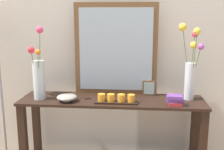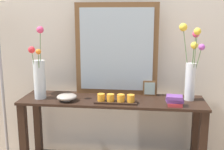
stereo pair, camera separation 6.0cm
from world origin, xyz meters
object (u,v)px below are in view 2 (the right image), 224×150
object	(u,v)px
book_stack	(175,101)
floor_lamp	(0,55)
vase_right	(191,68)
mirror_leaning	(116,50)
console_table	(112,134)
tall_vase_left	(39,75)
decorative_bowl	(67,97)
picture_frame_small	(150,88)
candle_tray	(116,99)

from	to	relation	value
book_stack	floor_lamp	size ratio (longest dim) A/B	0.08
vase_right	mirror_leaning	bearing A→B (deg)	169.48
vase_right	floor_lamp	xyz separation A→B (m)	(-1.51, -0.02, 0.08)
console_table	tall_vase_left	size ratio (longest dim) A/B	2.54
decorative_bowl	floor_lamp	bearing A→B (deg)	168.78
decorative_bowl	book_stack	bearing A→B (deg)	-1.62
tall_vase_left	floor_lamp	xyz separation A→B (m)	(-0.35, 0.07, 0.14)
console_table	floor_lamp	xyz separation A→B (m)	(-0.91, 0.03, 0.62)
picture_frame_small	book_stack	bearing A→B (deg)	-53.47
mirror_leaning	candle_tray	world-z (taller)	mirror_leaning
vase_right	picture_frame_small	xyz separation A→B (m)	(-0.30, 0.08, -0.19)
decorative_bowl	floor_lamp	size ratio (longest dim) A/B	0.09
mirror_leaning	vase_right	distance (m)	0.60
console_table	decorative_bowl	world-z (taller)	decorative_bowl
tall_vase_left	vase_right	bearing A→B (deg)	4.60
vase_right	decorative_bowl	bearing A→B (deg)	-171.87
mirror_leaning	picture_frame_small	distance (m)	0.41
tall_vase_left	book_stack	world-z (taller)	tall_vase_left
mirror_leaning	floor_lamp	distance (m)	0.94
decorative_bowl	tall_vase_left	bearing A→B (deg)	169.97
candle_tray	floor_lamp	size ratio (longest dim) A/B	0.20
tall_vase_left	picture_frame_small	world-z (taller)	tall_vase_left
vase_right	floor_lamp	bearing A→B (deg)	-179.30
picture_frame_small	decorative_bowl	xyz separation A→B (m)	(-0.63, -0.21, -0.03)
tall_vase_left	vase_right	world-z (taller)	vase_right
book_stack	floor_lamp	distance (m)	1.42
vase_right	picture_frame_small	distance (m)	0.37
tall_vase_left	candle_tray	bearing A→B (deg)	-4.54
decorative_bowl	candle_tray	bearing A→B (deg)	-1.21
vase_right	picture_frame_small	size ratio (longest dim) A/B	4.73
vase_right	console_table	bearing A→B (deg)	-175.58
candle_tray	picture_frame_small	distance (m)	0.34
candle_tray	console_table	bearing A→B (deg)	112.97
candle_tray	book_stack	distance (m)	0.43
picture_frame_small	decorative_bowl	distance (m)	0.66
mirror_leaning	tall_vase_left	size ratio (longest dim) A/B	1.32
console_table	vase_right	size ratio (longest dim) A/B	2.44
vase_right	candle_tray	size ratio (longest dim) A/B	1.84
vase_right	book_stack	distance (m)	0.29
console_table	picture_frame_small	world-z (taller)	picture_frame_small
vase_right	decorative_bowl	world-z (taller)	vase_right
decorative_bowl	vase_right	bearing A→B (deg)	8.13
tall_vase_left	candle_tray	size ratio (longest dim) A/B	1.77
console_table	floor_lamp	distance (m)	1.11
console_table	tall_vase_left	world-z (taller)	tall_vase_left
vase_right	floor_lamp	distance (m)	1.51
picture_frame_small	floor_lamp	distance (m)	1.24
console_table	vase_right	world-z (taller)	vase_right
console_table	mirror_leaning	xyz separation A→B (m)	(0.02, 0.15, 0.67)
console_table	vase_right	distance (m)	0.81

